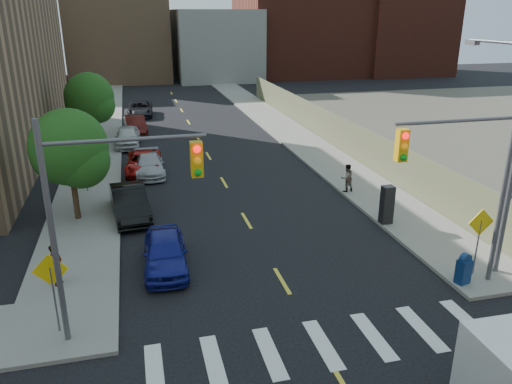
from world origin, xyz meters
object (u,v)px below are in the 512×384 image
parked_car_black (130,202)px  parked_car_white (128,137)px  parked_car_grey (140,109)px  pedestrian_east (347,178)px  parked_car_silver (149,165)px  parked_car_maroon (135,125)px  parked_car_red (144,162)px  mailbox (464,269)px  payphone (387,205)px  parked_car_blue (165,252)px  pedestrian_west (56,265)px

parked_car_black → parked_car_white: size_ratio=1.05×
parked_car_grey → pedestrian_east: size_ratio=3.19×
parked_car_silver → parked_car_maroon: 11.74m
parked_car_black → parked_car_red: bearing=77.0°
pedestrian_east → mailbox: bearing=79.2°
parked_car_silver → payphone: size_ratio=2.36×
parked_car_blue → parked_car_black: 5.95m
payphone → mailbox: bearing=-91.9°
mailbox → payphone: size_ratio=0.65×
parked_car_black → parked_car_grey: 26.20m
parked_car_white → parked_car_maroon: size_ratio=1.00×
parked_car_white → pedestrian_west: pedestrian_west is taller
parked_car_grey → parked_car_silver: bearing=-87.3°
parked_car_black → parked_car_silver: size_ratio=1.07×
parked_car_silver → parked_car_blue: bearing=-90.5°
parked_car_black → parked_car_silver: (1.26, 6.78, -0.14)m
pedestrian_east → parked_car_blue: bearing=19.9°
payphone → parked_car_red: bearing=130.9°
pedestrian_west → pedestrian_east: pedestrian_west is taller
parked_car_black → mailbox: size_ratio=3.88×
parked_car_blue → mailbox: 11.33m
parked_car_grey → mailbox: size_ratio=4.14×
parked_car_black → parked_car_white: 14.23m
parked_car_black → payphone: (11.80, -4.08, 0.30)m
mailbox → parked_car_blue: bearing=143.0°
pedestrian_west → payphone: bearing=-63.2°
parked_car_white → payphone: size_ratio=2.42×
parked_car_silver → payphone: bearing=-46.5°
mailbox → pedestrian_west: 14.95m
payphone → parked_car_grey: bearing=106.6°
payphone → pedestrian_east: size_ratio=1.18×
payphone → pedestrian_west: bearing=-173.7°
parked_car_silver → parked_car_grey: bearing=89.2°
parked_car_silver → parked_car_black: bearing=-101.2°
parked_car_black → parked_car_red: parked_car_black is taller
parked_car_blue → parked_car_red: 13.18m
parked_car_grey → pedestrian_west: (-3.95, -32.51, 0.25)m
parked_car_silver → payphone: payphone is taller
parked_car_white → payphone: payphone is taller
parked_car_maroon → parked_car_grey: (0.63, 7.67, -0.04)m
payphone → pedestrian_west: 14.63m
parked_car_silver → mailbox: mailbox is taller
parked_car_maroon → parked_car_grey: 7.69m
pedestrian_west → parked_car_blue: bearing=-64.4°
parked_car_red → parked_car_black: bearing=-93.1°
parked_car_red → pedestrian_east: pedestrian_east is taller
parked_car_grey → pedestrian_west: size_ratio=3.16×
parked_car_blue → pedestrian_east: pedestrian_east is taller
parked_car_blue → parked_car_silver: parked_car_blue is taller
parked_car_maroon → pedestrian_west: bearing=-102.5°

